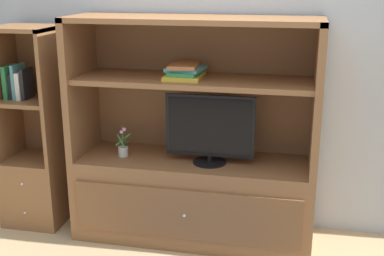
{
  "coord_description": "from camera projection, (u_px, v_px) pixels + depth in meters",
  "views": [
    {
      "loc": [
        0.71,
        -2.94,
        1.87
      ],
      "look_at": [
        0.0,
        0.35,
        0.86
      ],
      "focal_mm": 46.88,
      "sensor_mm": 36.0,
      "label": 1
    }
  ],
  "objects": [
    {
      "name": "painted_rear_wall",
      "position": [
        203.0,
        43.0,
        3.73
      ],
      "size": [
        6.0,
        0.1,
        2.8
      ],
      "primitive_type": "cube",
      "color": "#9EA8B2",
      "rests_on": "ground_plane"
    },
    {
      "name": "bookshelf_tall",
      "position": [
        37.0,
        159.0,
        3.92
      ],
      "size": [
        0.45,
        0.46,
        1.53
      ],
      "color": "brown",
      "rests_on": "ground_plane"
    },
    {
      "name": "magazine_stack",
      "position": [
        185.0,
        71.0,
        3.46
      ],
      "size": [
        0.27,
        0.34,
        0.1
      ],
      "color": "gold",
      "rests_on": "media_console"
    },
    {
      "name": "tv_monitor",
      "position": [
        210.0,
        129.0,
        3.48
      ],
      "size": [
        0.63,
        0.24,
        0.49
      ],
      "color": "black",
      "rests_on": "media_console"
    },
    {
      "name": "media_console",
      "position": [
        194.0,
        173.0,
        3.67
      ],
      "size": [
        1.73,
        0.59,
        1.62
      ],
      "color": "brown",
      "rests_on": "ground_plane"
    },
    {
      "name": "upright_book_row",
      "position": [
        18.0,
        83.0,
        3.76
      ],
      "size": [
        0.17,
        0.18,
        0.26
      ],
      "color": "#338C4C",
      "rests_on": "bookshelf_tall"
    },
    {
      "name": "potted_plant",
      "position": [
        123.0,
        149.0,
        3.67
      ],
      "size": [
        0.11,
        0.09,
        0.23
      ],
      "color": "beige",
      "rests_on": "media_console"
    }
  ]
}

